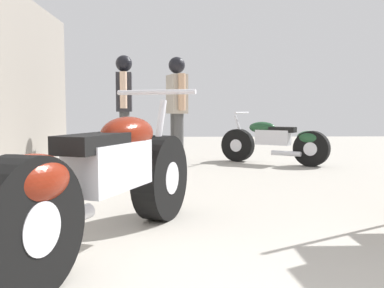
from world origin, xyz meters
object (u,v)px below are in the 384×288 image
motorcycle_maroon_cruiser (106,181)px  motorcycle_black_naked (275,142)px  mechanic_with_helmet (177,100)px  mechanic_in_blue (124,98)px

motorcycle_maroon_cruiser → motorcycle_black_naked: motorcycle_maroon_cruiser is taller
motorcycle_black_naked → mechanic_with_helmet: bearing=176.2°
mechanic_in_blue → mechanic_with_helmet: bearing=-19.8°
motorcycle_maroon_cruiser → motorcycle_black_naked: (2.04, 4.23, -0.08)m
motorcycle_maroon_cruiser → mechanic_in_blue: 4.73m
motorcycle_black_naked → mechanic_with_helmet: 1.76m
motorcycle_maroon_cruiser → motorcycle_black_naked: size_ratio=1.33×
motorcycle_black_naked → mechanic_in_blue: bearing=170.3°
mechanic_in_blue → motorcycle_black_naked: bearing=-9.7°
mechanic_with_helmet → motorcycle_black_naked: bearing=-3.8°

